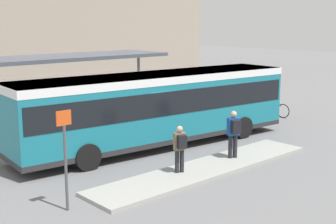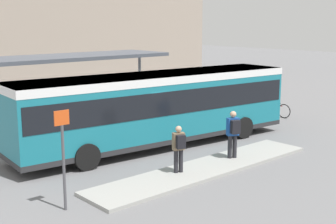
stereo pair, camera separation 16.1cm
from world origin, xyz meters
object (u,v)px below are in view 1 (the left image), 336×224
at_px(pedestrian_companion, 180,146).
at_px(platform_sign, 65,156).
at_px(bicycle_red, 274,109).
at_px(bicycle_orange, 266,108).
at_px(pedestrian_waiting, 234,131).
at_px(city_bus, 157,104).
at_px(bicycle_green, 254,106).

height_order(pedestrian_companion, platform_sign, platform_sign).
bearing_deg(pedestrian_companion, bicycle_red, -50.09).
xyz_separation_m(pedestrian_companion, bicycle_red, (10.65, 3.73, -0.65)).
xyz_separation_m(bicycle_orange, platform_sign, (-15.17, -4.46, 1.21)).
bearing_deg(bicycle_red, pedestrian_waiting, 111.06).
bearing_deg(pedestrian_companion, city_bus, -9.20).
bearing_deg(city_bus, bicycle_orange, 11.98).
bearing_deg(city_bus, platform_sign, -145.63).
xyz_separation_m(bicycle_red, bicycle_green, (0.10, 1.45, -0.01)).
relative_size(city_bus, pedestrian_waiting, 7.08).
height_order(city_bus, bicycle_green, city_bus).
height_order(bicycle_orange, platform_sign, platform_sign).
bearing_deg(platform_sign, bicycle_red, 14.06).
relative_size(city_bus, bicycle_orange, 7.84).
xyz_separation_m(pedestrian_companion, bicycle_orange, (10.89, 4.46, -0.69)).
height_order(pedestrian_companion, bicycle_orange, pedestrian_companion).
distance_m(bicycle_orange, bicycle_green, 0.74).
bearing_deg(bicycle_green, bicycle_orange, -164.60).
height_order(bicycle_red, bicycle_green, bicycle_red).
distance_m(bicycle_red, bicycle_green, 1.45).
bearing_deg(bicycle_red, pedestrian_companion, 104.85).
xyz_separation_m(pedestrian_waiting, pedestrian_companion, (-2.64, 0.09, -0.10)).
xyz_separation_m(bicycle_red, bicycle_orange, (0.23, 0.72, -0.04)).
bearing_deg(bicycle_orange, city_bus, -88.65).
relative_size(pedestrian_waiting, bicycle_green, 1.01).
bearing_deg(bicycle_red, bicycle_green, -8.54).
xyz_separation_m(city_bus, platform_sign, (-6.26, -3.45, -0.21)).
height_order(bicycle_red, platform_sign, platform_sign).
bearing_deg(bicycle_green, bicycle_red, -178.72).
bearing_deg(bicycle_green, city_bus, 106.56).
height_order(pedestrian_waiting, bicycle_orange, pedestrian_waiting).
relative_size(pedestrian_companion, bicycle_red, 0.89).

